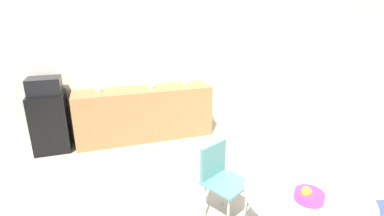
# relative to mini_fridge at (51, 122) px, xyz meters

# --- Properties ---
(wall_back) EXTENTS (6.00, 0.10, 2.60)m
(wall_back) POSITION_rel_mini_fridge_xyz_m (2.10, 0.35, 0.83)
(wall_back) COLOR silver
(wall_back) RESTS_ON ground_plane
(counter_block) EXTENTS (2.33, 0.60, 0.90)m
(counter_block) POSITION_rel_mini_fridge_xyz_m (1.52, 0.00, -0.02)
(counter_block) COLOR #9E7042
(counter_block) RESTS_ON ground_plane
(mini_fridge) EXTENTS (0.54, 0.54, 0.94)m
(mini_fridge) POSITION_rel_mini_fridge_xyz_m (0.00, 0.00, 0.00)
(mini_fridge) COLOR black
(mini_fridge) RESTS_ON ground_plane
(microwave) EXTENTS (0.48, 0.38, 0.26)m
(microwave) POSITION_rel_mini_fridge_xyz_m (0.00, 0.00, 0.60)
(microwave) COLOR black
(microwave) RESTS_ON mini_fridge
(round_table) EXTENTS (1.04, 1.04, 0.73)m
(round_table) POSITION_rel_mini_fridge_xyz_m (2.36, -3.16, 0.11)
(round_table) COLOR silver
(round_table) RESTS_ON ground_plane
(chair_teal) EXTENTS (0.57, 0.57, 0.83)m
(chair_teal) POSITION_rel_mini_fridge_xyz_m (1.94, -2.33, 0.05)
(chair_teal) COLOR silver
(chair_teal) RESTS_ON ground_plane
(fruit_bowl) EXTENTS (0.23, 0.23, 0.11)m
(fruit_bowl) POSITION_rel_mini_fridge_xyz_m (2.31, -3.24, 0.30)
(fruit_bowl) COLOR #D8338C
(fruit_bowl) RESTS_ON round_table
(mug_white) EXTENTS (0.13, 0.08, 0.09)m
(mug_white) POSITION_rel_mini_fridge_xyz_m (0.78, 0.08, 0.48)
(mug_white) COLOR white
(mug_white) RESTS_ON counter_block
(mug_green) EXTENTS (0.13, 0.08, 0.09)m
(mug_green) POSITION_rel_mini_fridge_xyz_m (2.29, 0.07, 0.48)
(mug_green) COLOR white
(mug_green) RESTS_ON counter_block
(mug_red) EXTENTS (0.13, 0.08, 0.09)m
(mug_red) POSITION_rel_mini_fridge_xyz_m (1.66, -0.00, 0.48)
(mug_red) COLOR white
(mug_red) RESTS_ON counter_block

